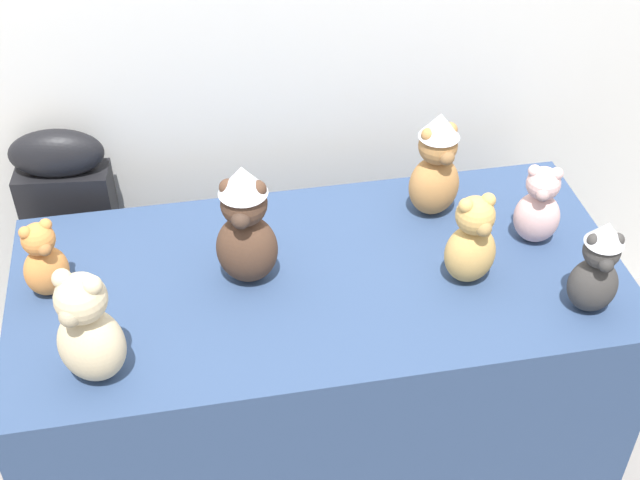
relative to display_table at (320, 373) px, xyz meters
name	(u,v)px	position (x,y,z in m)	size (l,w,h in m)	color
display_table	(320,373)	(0.00, 0.00, 0.00)	(1.65, 0.79, 0.79)	navy
instrument_case	(81,260)	(-0.69, 0.52, 0.11)	(0.29, 0.15, 0.99)	black
teddy_bear_blush	(539,207)	(0.62, 0.04, 0.51)	(0.16, 0.15, 0.25)	beige
teddy_bear_charcoal	(598,269)	(0.65, -0.25, 0.53)	(0.14, 0.13, 0.28)	#383533
teddy_bear_ginger	(44,261)	(-0.70, 0.06, 0.50)	(0.15, 0.14, 0.23)	#D17F3D
teddy_bear_sand	(88,330)	(-0.58, -0.25, 0.54)	(0.21, 0.19, 0.31)	#CCB78E
teddy_bear_honey	(472,242)	(0.38, -0.09, 0.52)	(0.16, 0.14, 0.27)	tan
teddy_bear_caramel	(436,166)	(0.37, 0.21, 0.56)	(0.18, 0.16, 0.33)	#B27A42
teddy_bear_cocoa	(245,226)	(-0.19, 0.02, 0.57)	(0.19, 0.18, 0.36)	#4C3323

